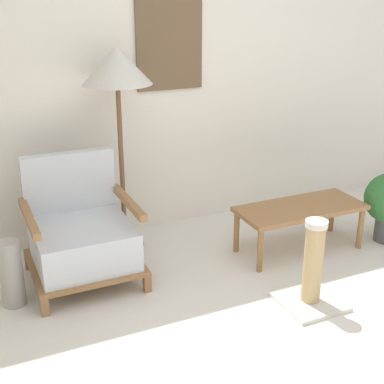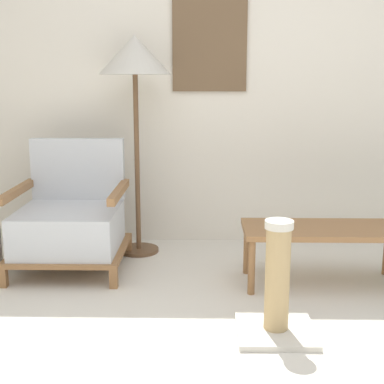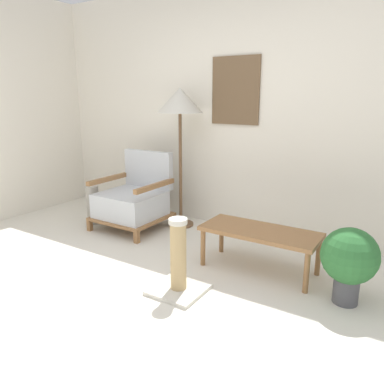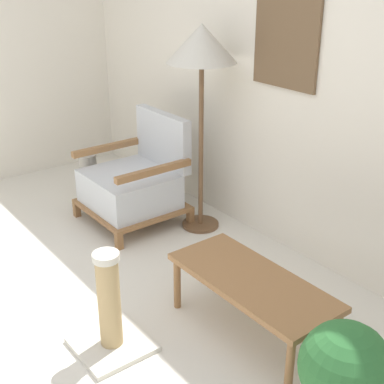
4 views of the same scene
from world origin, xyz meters
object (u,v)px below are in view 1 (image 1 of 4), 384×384
scratching_post (312,275)px  floor_lamp (117,74)px  armchair (82,236)px  coffee_table (300,211)px  vase (11,274)px

scratching_post → floor_lamp: bearing=123.3°
armchair → coffee_table: 1.69m
floor_lamp → coffee_table: bearing=-26.5°
coffee_table → scratching_post: scratching_post is taller
armchair → vase: bearing=-162.9°
armchair → vase: (-0.51, -0.16, -0.10)m
armchair → floor_lamp: 1.19m
floor_lamp → vase: (-0.93, -0.51, -1.16)m
armchair → floor_lamp: size_ratio=0.55×
scratching_post → armchair: bearing=143.2°
armchair → floor_lamp: floor_lamp is taller
vase → scratching_post: 1.96m
coffee_table → vase: 2.18m
armchair → vase: 0.54m
floor_lamp → coffee_table: 1.75m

